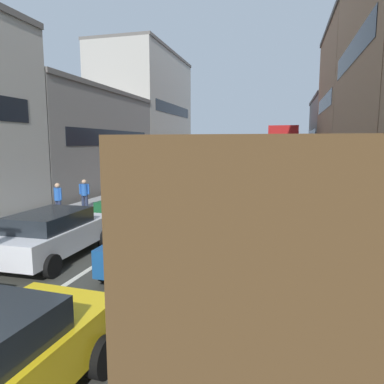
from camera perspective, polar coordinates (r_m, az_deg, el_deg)
The scene contains 18 objects.
sidewalk_left at distance 24.03m, azimuth -10.71°, elevation -0.51°, with size 2.60×64.00×0.14m, color #959595.
lane_stripe_left at distance 22.38m, azimuth 0.95°, elevation -1.16°, with size 0.16×60.00×0.01m, color silver.
lane_stripe_right at distance 21.84m, azimuth 9.65°, elevation -1.50°, with size 0.16×60.00×0.01m, color silver.
building_row_left at distance 29.82m, azimuth -17.11°, elevation 11.15°, with size 7.20×43.90×13.51m.
removalist_box_truck at distance 5.34m, azimuth 16.22°, elevation -9.45°, with size 3.02×7.81×3.58m.
sedan_centre_lane_second at distance 10.21m, azimuth -5.46°, elevation -7.69°, with size 2.11×4.33×1.49m.
wagon_left_lane_second at distance 11.65m, azimuth -21.62°, elevation -6.26°, with size 2.09×4.31×1.49m.
hatchback_centre_lane_third at distance 16.28m, azimuth 1.75°, elevation -1.78°, with size 2.12×4.33×1.49m.
sedan_left_lane_third at distance 17.00m, azimuth -9.45°, elevation -1.46°, with size 2.15×4.35×1.49m.
coupe_centre_lane_fourth at distance 21.47m, azimuth 4.97°, elevation 0.56°, with size 2.19×4.36×1.49m.
sedan_left_lane_fourth at distance 22.49m, azimuth -3.87°, elevation 0.91°, with size 2.07×4.30×1.49m.
sedan_centre_lane_fifth at distance 27.94m, azimuth 7.65°, elevation 2.23°, with size 2.27×4.40×1.49m.
sedan_right_lane_behind_truck at distance 12.38m, azimuth 14.00°, elevation -5.11°, with size 2.07×4.31×1.49m.
wagon_right_lane_far at distance 18.14m, azimuth 14.56°, elevation -1.02°, with size 2.19×4.36×1.49m.
bus_mid_queue_primary at distance 36.26m, azimuth 14.83°, elevation 6.55°, with size 3.05×10.57×5.06m.
bus_far_queue_secondary at distance 49.54m, azimuth 10.79°, elevation 5.73°, with size 2.96×10.55×2.90m.
pedestrian_near_kerb at distance 18.01m, azimuth -21.00°, elevation -0.88°, with size 0.52×0.34×1.66m.
pedestrian_mid_sidewalk at distance 19.30m, azimuth -17.11°, elevation -0.15°, with size 0.52×0.34×1.66m.
Camera 1 is at (3.51, -1.48, 3.54)m, focal length 32.74 mm.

